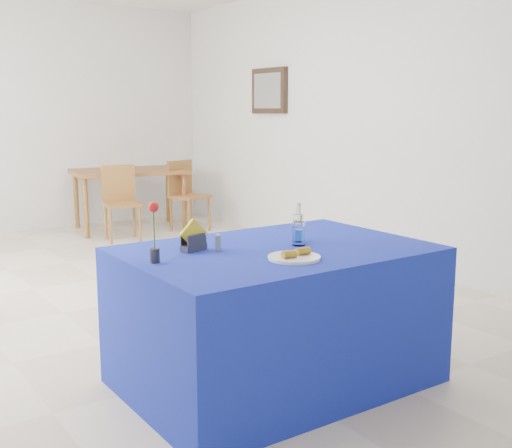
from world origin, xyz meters
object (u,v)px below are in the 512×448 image
Objects in this scene: oak_table at (129,176)px; chair_bg_right at (185,190)px; plate at (294,258)px; water_bottle at (298,228)px; chair_bg_left at (120,197)px; blue_table at (276,315)px.

chair_bg_right reaches higher than oak_table.
oak_table is (1.29, 5.00, -0.09)m from plate.
water_bottle is 0.25× the size of chair_bg_left.
chair_bg_left reaches higher than blue_table.
plate is at bearing -126.64° from chair_bg_right.
blue_table is at bearing -126.90° from chair_bg_right.
chair_bg_left is (-0.35, -0.55, -0.18)m from oak_table.
blue_table is (0.08, 0.27, -0.39)m from plate.
water_bottle reaches higher than chair_bg_left.
blue_table is 4.63m from chair_bg_right.
chair_bg_right is (0.55, -0.45, -0.18)m from oak_table.
water_bottle reaches higher than oak_table.
water_bottle is at bearing 49.32° from plate.
plate is 0.30× the size of chair_bg_right.
plate is 4.56m from chair_bg_left.
chair_bg_left is at bearing -122.49° from oak_table.
oak_table is at bearing 75.55° from plate.
chair_bg_right is at bearing 18.53° from chair_bg_left.
blue_table is at bearing -160.49° from water_bottle.
plate is at bearing -130.68° from water_bottle.
blue_table is 1.86× the size of chair_bg_left.
blue_table is 4.27m from chair_bg_left.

